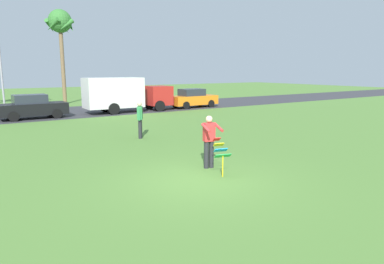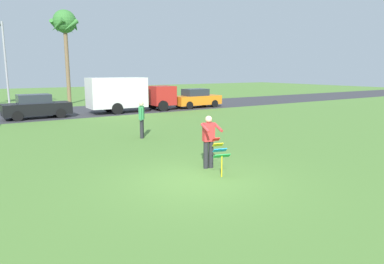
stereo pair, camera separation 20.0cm
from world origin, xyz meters
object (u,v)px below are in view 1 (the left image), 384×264
parked_car_black (32,107)px  parked_car_orange (193,98)px  palm_tree_centre_far (60,25)px  streetlight_pole (0,60)px  person_walker_far (140,119)px  kite_held (221,151)px  parked_truck_red_cab (124,94)px  person_kite_flyer (209,140)px

parked_car_black → parked_car_orange: size_ratio=1.00×
palm_tree_centre_far → streetlight_pole: palm_tree_centre_far is taller
parked_car_black → person_walker_far: size_ratio=2.45×
kite_held → palm_tree_centre_far: size_ratio=0.13×
kite_held → streetlight_pole: 24.75m
palm_tree_centre_far → streetlight_pole: (-5.32, -1.96, -3.23)m
kite_held → palm_tree_centre_far: bearing=86.2°
parked_truck_red_cab → parked_car_orange: bearing=-0.0°
palm_tree_centre_far → parked_truck_red_cab: bearing=-77.6°
parked_car_black → person_walker_far: bearing=-72.9°
parked_truck_red_cab → parked_car_orange: size_ratio=1.58×
person_kite_flyer → parked_car_orange: person_kite_flyer is taller
person_walker_far → parked_car_orange: bearing=46.1°
parked_truck_red_cab → person_walker_far: size_ratio=3.89×
parked_car_black → person_walker_far: 10.47m
kite_held → parked_car_orange: size_ratio=0.26×
kite_held → person_walker_far: person_walker_far is taller
person_walker_far → parked_car_black: bearing=107.1°
kite_held → streetlight_pole: (-3.59, 24.27, 3.24)m
person_kite_flyer → person_walker_far: 5.89m
parked_truck_red_cab → parked_car_orange: 6.29m
parked_car_black → streetlight_pole: (-0.97, 7.55, 3.22)m
streetlight_pole → person_walker_far: (4.06, -17.55, -3.06)m
parked_truck_red_cab → palm_tree_centre_far: bearing=102.4°
parked_car_black → parked_truck_red_cab: parked_truck_red_cab is taller
parked_car_orange → person_kite_flyer: bearing=-121.9°
parked_truck_red_cab → streetlight_pole: size_ratio=0.96×
parked_truck_red_cab → palm_tree_centre_far: palm_tree_centre_far is taller
parked_car_orange → person_walker_far: size_ratio=2.46×
streetlight_pole → person_walker_far: streetlight_pole is taller
parked_car_black → palm_tree_centre_far: 12.28m
parked_car_orange → kite_held: bearing=-121.1°
parked_car_orange → person_walker_far: bearing=-133.9°
palm_tree_centre_far → person_walker_far: bearing=-93.7°
person_kite_flyer → person_walker_far: (0.29, 5.88, -0.02)m
kite_held → parked_car_orange: (10.08, 16.72, 0.02)m
kite_held → parked_truck_red_cab: 17.17m
kite_held → parked_truck_red_cab: bearing=77.1°
streetlight_pole → parked_car_black: bearing=-82.7°
kite_held → person_walker_far: bearing=86.0°
parked_car_black → parked_car_orange: bearing=-0.0°
kite_held → streetlight_pole: bearing=98.4°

